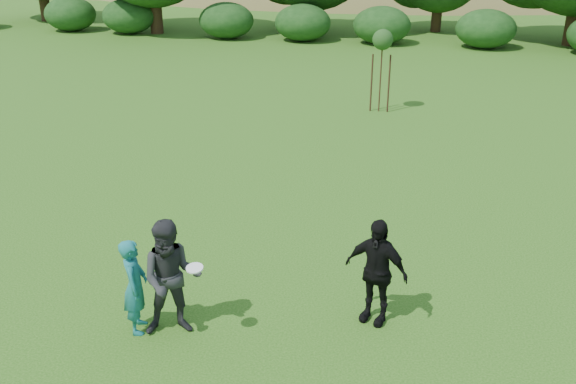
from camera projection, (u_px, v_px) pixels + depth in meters
name	position (u px, v px, depth m)	size (l,w,h in m)	color
ground	(251.00, 319.00, 10.97)	(120.00, 120.00, 0.00)	#19470C
player_teal	(135.00, 286.00, 10.37)	(0.61, 0.40, 1.66)	#186B70
player_grey	(172.00, 278.00, 10.25)	(0.98, 0.76, 2.01)	#27282A
player_black	(376.00, 271.00, 10.59)	(1.10, 0.46, 1.89)	black
frisbee	(195.00, 268.00, 9.84)	(0.27, 0.27, 0.06)	white
sapling	(383.00, 42.00, 21.67)	(0.70, 0.70, 2.85)	#392216
hillside	(397.00, 81.00, 77.28)	(150.00, 72.00, 52.00)	olive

